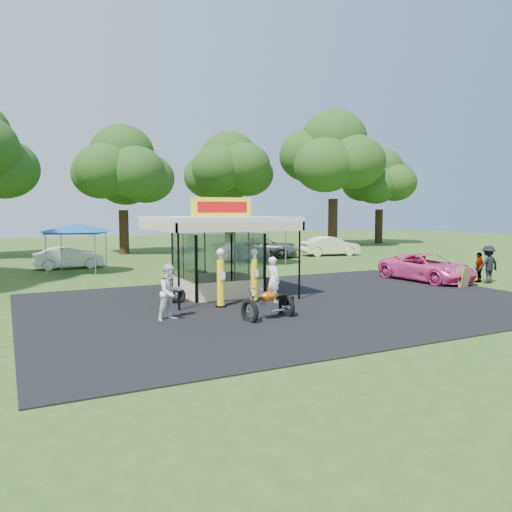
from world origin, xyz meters
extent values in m
plane|color=#2E4F18|center=(0.00, 0.00, 0.00)|extent=(120.00, 120.00, 0.00)
cube|color=black|center=(0.00, 2.00, 0.02)|extent=(20.00, 14.00, 0.04)
cube|color=white|center=(-2.00, 5.00, 0.03)|extent=(3.00, 3.00, 0.06)
cube|color=white|center=(-2.00, 5.00, 3.29)|extent=(5.40, 5.40, 0.18)
cube|color=yellow|center=(-2.00, 4.50, 3.78)|extent=(2.60, 0.25, 0.80)
cube|color=red|center=(-2.00, 4.37, 3.78)|extent=(2.21, 0.02, 0.45)
cylinder|color=black|center=(-4.55, 2.45, 1.60)|extent=(0.08, 0.08, 3.20)
cylinder|color=black|center=(0.55, 2.45, 1.60)|extent=(0.08, 0.08, 3.20)
cylinder|color=black|center=(-2.96, 2.34, 0.05)|extent=(0.42, 0.42, 0.09)
cylinder|color=yellow|center=(-2.96, 2.34, 0.95)|extent=(0.28, 0.28, 1.71)
cylinder|color=silver|center=(-2.96, 2.34, 1.90)|extent=(0.19, 0.19, 0.19)
sphere|color=white|center=(-2.96, 2.34, 2.09)|extent=(0.30, 0.30, 0.30)
cube|color=white|center=(-2.96, 2.17, 1.23)|extent=(0.21, 0.02, 0.28)
cylinder|color=black|center=(-1.34, 2.79, 0.05)|extent=(0.40, 0.40, 0.09)
cylinder|color=yellow|center=(-1.34, 2.79, 0.91)|extent=(0.27, 0.27, 1.64)
cylinder|color=silver|center=(-1.34, 2.79, 1.82)|extent=(0.18, 0.18, 0.18)
sphere|color=white|center=(-1.34, 2.79, 2.00)|extent=(0.29, 0.29, 0.29)
cube|color=white|center=(-1.34, 2.63, 1.18)|extent=(0.20, 0.02, 0.27)
torus|color=black|center=(-3.09, -0.40, 0.35)|extent=(0.31, 0.88, 0.86)
torus|color=black|center=(-1.58, -0.13, 0.35)|extent=(0.31, 0.88, 0.86)
cube|color=silver|center=(-2.29, -0.26, 0.51)|extent=(0.61, 0.38, 0.31)
ellipsoid|color=#CF510E|center=(-2.29, -0.26, 0.80)|extent=(0.66, 0.37, 0.31)
cube|color=black|center=(-1.93, -0.19, 0.74)|extent=(0.60, 0.36, 0.10)
cube|color=black|center=(-1.55, -0.13, 0.56)|extent=(0.41, 0.41, 0.29)
cylinder|color=silver|center=(-2.94, -0.37, 0.72)|extent=(0.46, 0.14, 0.91)
cylinder|color=silver|center=(-2.79, -0.35, 1.08)|extent=(0.16, 0.61, 0.05)
sphere|color=silver|center=(-2.96, -0.38, 0.87)|extent=(0.16, 0.16, 0.16)
imported|color=white|center=(-2.13, -0.23, 1.33)|extent=(0.46, 0.62, 1.54)
torus|color=black|center=(-4.12, 3.87, 0.32)|extent=(0.67, 0.37, 0.66)
torus|color=black|center=(-4.23, 4.00, 0.32)|extent=(0.69, 0.45, 0.66)
cube|color=#593819|center=(9.10, 1.50, 0.51)|extent=(0.57, 0.29, 1.00)
cube|color=#593819|center=(9.10, 1.75, 0.51)|extent=(0.57, 0.29, 1.00)
imported|color=yellow|center=(-2.00, 7.20, 0.48)|extent=(2.82, 1.13, 0.96)
imported|color=#F64397|center=(9.28, 4.09, 0.71)|extent=(2.66, 5.27, 1.43)
imported|color=white|center=(-5.29, 1.09, 0.94)|extent=(1.10, 0.98, 1.87)
imported|color=black|center=(11.54, 2.23, 0.95)|extent=(1.27, 0.77, 1.90)
imported|color=gray|center=(11.36, 2.61, 0.77)|extent=(0.97, 0.62, 1.54)
imported|color=white|center=(-6.54, 18.51, 0.69)|extent=(4.20, 1.50, 1.38)
imported|color=silver|center=(5.25, 17.87, 0.77)|extent=(4.87, 3.06, 1.55)
imported|color=#565658|center=(8.00, 19.82, 0.77)|extent=(5.95, 5.33, 1.53)
imported|color=#F5E6BB|center=(13.52, 18.66, 0.79)|extent=(4.99, 2.48, 1.57)
cylinder|color=gray|center=(-7.68, 17.25, 1.16)|extent=(0.06, 0.06, 2.31)
cylinder|color=gray|center=(-4.99, 17.25, 1.16)|extent=(0.06, 0.06, 2.31)
cylinder|color=gray|center=(-7.68, 14.56, 1.16)|extent=(0.06, 0.06, 2.31)
cylinder|color=gray|center=(-4.99, 14.56, 1.16)|extent=(0.06, 0.06, 2.31)
cube|color=#18549C|center=(-6.33, 15.90, 2.37)|extent=(2.89, 2.89, 0.12)
cone|color=#18549C|center=(-6.33, 15.90, 2.67)|extent=(4.16, 4.16, 0.48)
cylinder|color=gray|center=(3.75, 17.25, 1.31)|extent=(0.07, 0.07, 2.61)
cylinder|color=gray|center=(6.81, 17.25, 1.31)|extent=(0.07, 0.07, 2.61)
cylinder|color=gray|center=(3.75, 14.19, 1.31)|extent=(0.07, 0.07, 2.61)
cylinder|color=gray|center=(6.81, 14.19, 1.31)|extent=(0.07, 0.07, 2.61)
cube|color=#18549C|center=(5.28, 15.72, 2.68)|extent=(3.27, 3.27, 0.13)
cone|color=#18549C|center=(5.28, 15.72, 3.02)|extent=(4.70, 4.70, 0.54)
cylinder|color=black|center=(-1.13, 27.69, 1.86)|extent=(0.80, 0.80, 3.71)
ellipsoid|color=#204112|center=(-1.13, 27.69, 6.68)|extent=(8.91, 8.91, 7.64)
cylinder|color=black|center=(9.87, 30.63, 2.00)|extent=(1.00, 1.00, 4.00)
ellipsoid|color=#204112|center=(9.87, 30.63, 7.11)|extent=(9.33, 9.33, 8.00)
cylinder|color=black|center=(20.24, 27.75, 2.44)|extent=(0.98, 0.98, 4.88)
ellipsoid|color=#204112|center=(20.24, 27.75, 8.67)|extent=(11.39, 11.39, 9.76)
cylinder|color=black|center=(27.41, 29.01, 1.91)|extent=(0.86, 0.86, 3.81)
ellipsoid|color=#204112|center=(27.41, 29.01, 6.68)|extent=(8.60, 8.60, 7.38)
camera|label=1|loc=(-10.10, -14.72, 3.62)|focal=35.00mm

